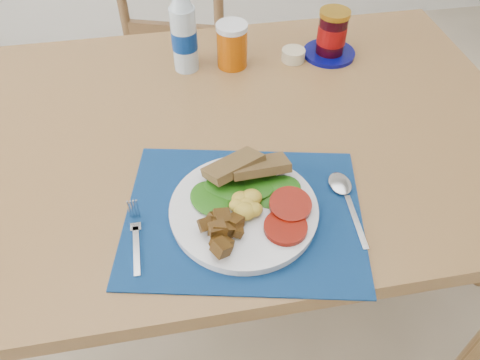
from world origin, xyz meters
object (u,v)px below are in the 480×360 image
at_px(breakfast_plate, 241,209).
at_px(jam_on_saucer, 332,36).
at_px(juice_glass, 232,46).
at_px(chair_far, 182,46).
at_px(water_bottle, 184,34).

distance_m(breakfast_plate, jam_on_saucer, 0.61).
xyz_separation_m(breakfast_plate, juice_glass, (0.07, 0.51, 0.03)).
xyz_separation_m(chair_far, breakfast_plate, (0.04, -1.00, 0.25)).
xyz_separation_m(juice_glass, jam_on_saucer, (0.26, 0.00, 0.00)).
height_order(chair_far, jam_on_saucer, chair_far).
height_order(chair_far, water_bottle, chair_far).
distance_m(chair_far, jam_on_saucer, 0.68).
distance_m(breakfast_plate, water_bottle, 0.52).
relative_size(water_bottle, jam_on_saucer, 1.58).
xyz_separation_m(chair_far, jam_on_saucer, (0.37, -0.49, 0.28)).
xyz_separation_m(chair_far, water_bottle, (-0.01, -0.49, 0.32)).
xyz_separation_m(water_bottle, jam_on_saucer, (0.38, -0.00, -0.04)).
relative_size(chair_far, juice_glass, 9.43).
height_order(water_bottle, jam_on_saucer, water_bottle).
distance_m(breakfast_plate, juice_glass, 0.51).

